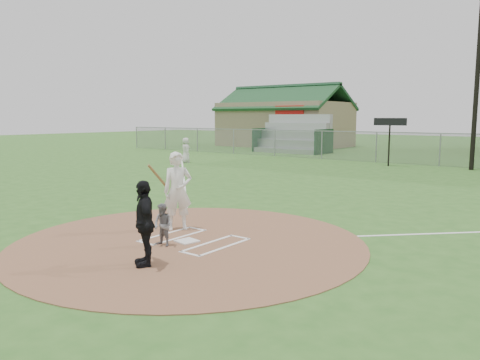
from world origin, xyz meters
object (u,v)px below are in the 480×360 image
Objects in this scene: home_plate at (187,241)px; ondeck_player at (186,150)px; umpire at (144,223)px; catcher at (163,225)px; batter_at_plate at (178,191)px.

home_plate is 0.28× the size of ondeck_player.
umpire is 21.58m from ondeck_player.
batter_at_plate reaches higher than catcher.
catcher is 1.46m from umpire.
ondeck_player is (-14.41, 16.07, -0.07)m from umpire.
home_plate is 0.27× the size of umpire.
batter_at_plate reaches higher than ondeck_player.
umpire is 1.06× the size of ondeck_player.
batter_at_plate is at bearing 163.28° from ondeck_player.
catcher is 20.19m from ondeck_player.
catcher is at bearing -57.18° from batter_at_plate.
umpire is at bearing -58.81° from catcher.
umpire is 0.84× the size of batter_at_plate.
batter_at_plate is (-1.07, 0.77, 1.02)m from home_plate.
umpire is at bearing -57.51° from batter_at_plate.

